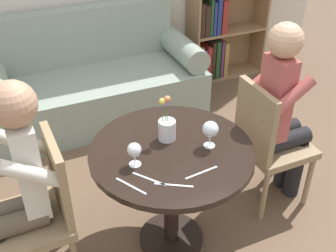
{
  "coord_description": "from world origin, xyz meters",
  "views": [
    {
      "loc": [
        -0.76,
        -1.65,
        2.08
      ],
      "look_at": [
        0.0,
        0.05,
        0.83
      ],
      "focal_mm": 45.0,
      "sensor_mm": 36.0,
      "label": 1
    }
  ],
  "objects": [
    {
      "name": "bookshelf_right",
      "position": [
        1.37,
        1.9,
        0.73
      ],
      "size": [
        0.81,
        0.28,
        1.48
      ],
      "color": "#93704C",
      "rests_on": "ground_plane"
    },
    {
      "name": "fork_left_setting",
      "position": [
        -0.2,
        -0.18,
        0.71
      ],
      "size": [
        0.12,
        0.16,
        0.0
      ],
      "color": "silver",
      "rests_on": "round_table"
    },
    {
      "name": "wine_glass_left",
      "position": [
        -0.23,
        -0.04,
        0.8
      ],
      "size": [
        0.07,
        0.07,
        0.13
      ],
      "color": "white",
      "rests_on": "round_table"
    },
    {
      "name": "person_right",
      "position": [
        0.81,
        0.1,
        0.68
      ],
      "size": [
        0.42,
        0.34,
        1.28
      ],
      "rotation": [
        0.0,
        0.0,
        1.57
      ],
      "color": "black",
      "rests_on": "ground_plane"
    },
    {
      "name": "couch",
      "position": [
        0.0,
        1.64,
        0.31
      ],
      "size": [
        1.85,
        0.8,
        0.92
      ],
      "color": "gray",
      "rests_on": "ground_plane"
    },
    {
      "name": "round_table",
      "position": [
        0.0,
        0.0,
        0.56
      ],
      "size": [
        0.9,
        0.9,
        0.71
      ],
      "color": "black",
      "rests_on": "ground_plane"
    },
    {
      "name": "person_left",
      "position": [
        -0.81,
        0.07,
        0.68
      ],
      "size": [
        0.42,
        0.35,
        1.25
      ],
      "rotation": [
        0.0,
        0.0,
        -1.55
      ],
      "color": "brown",
      "rests_on": "ground_plane"
    },
    {
      "name": "knife_right_setting",
      "position": [
        -0.3,
        -0.19,
        0.71
      ],
      "size": [
        0.1,
        0.17,
        0.0
      ],
      "color": "silver",
      "rests_on": "round_table"
    },
    {
      "name": "chair_right",
      "position": [
        0.72,
        0.1,
        0.49
      ],
      "size": [
        0.42,
        0.42,
        0.9
      ],
      "rotation": [
        0.0,
        0.0,
        1.57
      ],
      "color": "#937A56",
      "rests_on": "ground_plane"
    },
    {
      "name": "flower_vase",
      "position": [
        0.01,
        0.1,
        0.79
      ],
      "size": [
        0.1,
        0.1,
        0.27
      ],
      "color": "silver",
      "rests_on": "round_table"
    },
    {
      "name": "chair_left",
      "position": [
        -0.72,
        0.07,
        0.49
      ],
      "size": [
        0.43,
        0.43,
        0.9
      ],
      "rotation": [
        0.0,
        0.0,
        -1.55
      ],
      "color": "#937A56",
      "rests_on": "ground_plane"
    },
    {
      "name": "wine_glass_right",
      "position": [
        0.2,
        -0.06,
        0.82
      ],
      "size": [
        0.09,
        0.09,
        0.15
      ],
      "color": "white",
      "rests_on": "round_table"
    },
    {
      "name": "fork_right_setting",
      "position": [
        -0.11,
        -0.27,
        0.71
      ],
      "size": [
        0.17,
        0.11,
        0.0
      ],
      "color": "silver",
      "rests_on": "round_table"
    },
    {
      "name": "ground_plane",
      "position": [
        0.0,
        0.0,
        0.0
      ],
      "size": [
        16.0,
        16.0,
        0.0
      ],
      "primitive_type": "plane",
      "color": "brown"
    },
    {
      "name": "knife_left_setting",
      "position": [
        0.06,
        -0.24,
        0.71
      ],
      "size": [
        0.19,
        0.03,
        0.0
      ],
      "color": "silver",
      "rests_on": "round_table"
    }
  ]
}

